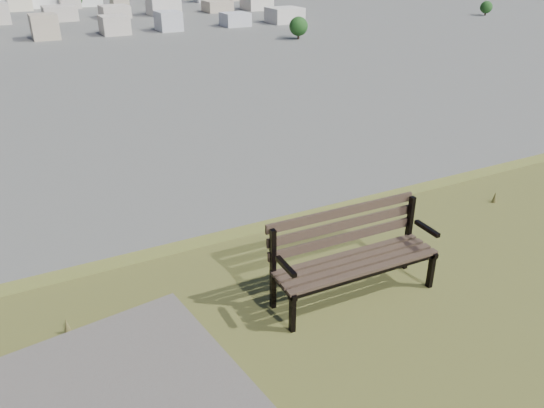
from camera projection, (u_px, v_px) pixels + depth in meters
park_bench at (352, 250)px, 5.80m from camera, size 1.89×0.65×0.98m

